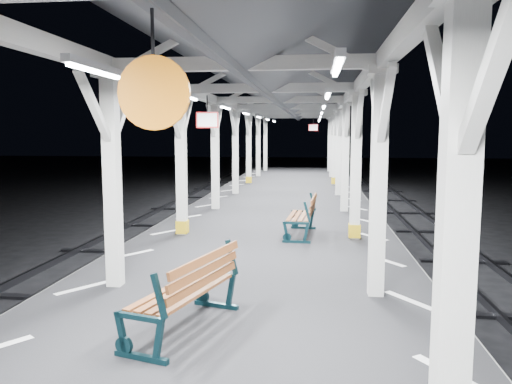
# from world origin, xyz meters

# --- Properties ---
(ground) EXTENTS (120.00, 120.00, 0.00)m
(ground) POSITION_xyz_m (0.00, 0.00, 0.00)
(ground) COLOR black
(ground) RESTS_ON ground
(platform) EXTENTS (6.00, 50.00, 1.00)m
(platform) POSITION_xyz_m (0.00, 0.00, 0.50)
(platform) COLOR black
(platform) RESTS_ON ground
(hazard_stripes_left) EXTENTS (1.00, 48.00, 0.01)m
(hazard_stripes_left) POSITION_xyz_m (-2.45, 0.00, 1.00)
(hazard_stripes_left) COLOR silver
(hazard_stripes_left) RESTS_ON platform
(hazard_stripes_right) EXTENTS (1.00, 48.00, 0.01)m
(hazard_stripes_right) POSITION_xyz_m (2.45, 0.00, 1.00)
(hazard_stripes_right) COLOR silver
(hazard_stripes_right) RESTS_ON platform
(track_left) EXTENTS (2.20, 60.00, 0.16)m
(track_left) POSITION_xyz_m (-5.00, 0.00, 0.08)
(track_left) COLOR #2D2D33
(track_left) RESTS_ON ground
(canopy) EXTENTS (5.40, 49.00, 4.65)m
(canopy) POSITION_xyz_m (0.00, -0.02, 4.56)
(canopy) COLOR silver
(canopy) RESTS_ON platform
(bench_near) EXTENTS (1.12, 1.91, 0.98)m
(bench_near) POSITION_xyz_m (-0.37, -3.66, 1.52)
(bench_near) COLOR #0B252C
(bench_near) RESTS_ON platform
(bench_mid) EXTENTS (0.75, 1.75, 0.93)m
(bench_mid) POSITION_xyz_m (0.87, 2.17, 1.49)
(bench_mid) COLOR #0B252C
(bench_mid) RESTS_ON platform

